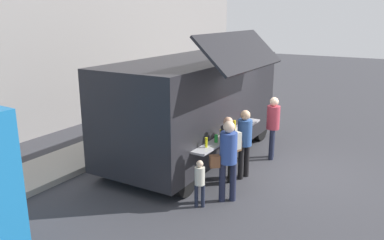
% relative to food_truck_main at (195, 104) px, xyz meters
% --- Properties ---
extents(ground_plane, '(60.00, 60.00, 0.00)m').
position_rel_food_truck_main_xyz_m(ground_plane, '(0.21, -2.53, -1.52)').
color(ground_plane, '#38383D').
extents(curb_strip, '(28.00, 1.60, 0.15)m').
position_rel_food_truck_main_xyz_m(curb_strip, '(-4.00, 2.62, -1.45)').
color(curb_strip, '#9E998E').
rests_on(curb_strip, ground).
extents(food_truck_main, '(6.04, 3.30, 3.52)m').
position_rel_food_truck_main_xyz_m(food_truck_main, '(0.00, 0.00, 0.00)').
color(food_truck_main, black).
rests_on(food_truck_main, ground).
extents(trash_bin, '(0.60, 0.60, 0.86)m').
position_rel_food_truck_main_xyz_m(trash_bin, '(4.33, 2.32, -1.09)').
color(trash_bin, '#2F6536').
rests_on(trash_bin, ground).
extents(customer_front_ordering, '(0.56, 0.35, 1.72)m').
position_rel_food_truck_main_xyz_m(customer_front_ordering, '(-0.75, -1.81, -0.50)').
color(customer_front_ordering, black).
rests_on(customer_front_ordering, ground).
extents(customer_mid_with_backpack, '(0.45, 0.54, 1.65)m').
position_rel_food_truck_main_xyz_m(customer_mid_with_backpack, '(-1.27, -1.64, -0.51)').
color(customer_mid_with_backpack, black).
rests_on(customer_mid_with_backpack, ground).
extents(customer_rear_waiting, '(0.49, 0.54, 1.80)m').
position_rel_food_truck_main_xyz_m(customer_rear_waiting, '(-2.07, -2.00, -0.45)').
color(customer_rear_waiting, '#1F243B').
rests_on(customer_rear_waiting, ground).
extents(customer_extra_browsing, '(0.36, 0.36, 1.75)m').
position_rel_food_truck_main_xyz_m(customer_extra_browsing, '(0.92, -1.96, -0.47)').
color(customer_extra_browsing, '#1D2337').
rests_on(customer_extra_browsing, ground).
extents(child_near_queue, '(0.21, 0.21, 1.05)m').
position_rel_food_truck_main_xyz_m(child_near_queue, '(-2.62, -1.63, -0.90)').
color(child_near_queue, '#1D2334').
rests_on(child_near_queue, ground).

